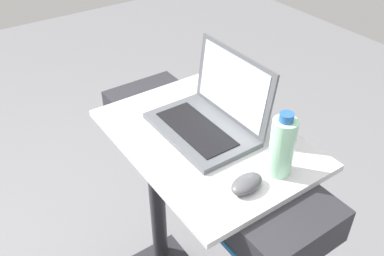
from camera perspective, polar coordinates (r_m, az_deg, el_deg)
name	(u,v)px	position (r m, az deg, el deg)	size (l,w,h in m)	color
desk_board	(205,138)	(1.27, 1.85, -1.42)	(0.66, 0.47, 0.02)	silver
laptop	(211,115)	(1.27, 2.58, 1.80)	(0.33, 0.24, 0.23)	#515459
computer_mouse	(247,184)	(1.09, 7.51, -7.57)	(0.06, 0.10, 0.03)	#4C4C51
water_bottle	(282,146)	(1.11, 12.22, -2.46)	(0.07, 0.07, 0.19)	#9EDBB2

